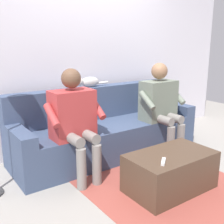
{
  "coord_description": "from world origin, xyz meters",
  "views": [
    {
      "loc": [
        1.94,
        2.76,
        1.45
      ],
      "look_at": [
        0.0,
        -0.0,
        0.59
      ],
      "focal_mm": 44.89,
      "sensor_mm": 36.0,
      "label": 1
    }
  ],
  "objects_px": {
    "person_right_seated": "(75,117)",
    "remote_white": "(163,162)",
    "couch": "(105,131)",
    "cat_on_backrest": "(87,82)",
    "coffee_table": "(170,171)",
    "person_left_seated": "(161,103)"
  },
  "relations": [
    {
      "from": "coffee_table",
      "to": "remote_white",
      "type": "bearing_deg",
      "value": 26.82
    },
    {
      "from": "couch",
      "to": "coffee_table",
      "type": "bearing_deg",
      "value": 90.0
    },
    {
      "from": "couch",
      "to": "cat_on_backrest",
      "type": "relative_size",
      "value": 4.96
    },
    {
      "from": "cat_on_backrest",
      "to": "couch",
      "type": "bearing_deg",
      "value": 116.26
    },
    {
      "from": "coffee_table",
      "to": "cat_on_backrest",
      "type": "bearing_deg",
      "value": -85.17
    },
    {
      "from": "coffee_table",
      "to": "person_right_seated",
      "type": "relative_size",
      "value": 0.74
    },
    {
      "from": "remote_white",
      "to": "cat_on_backrest",
      "type": "bearing_deg",
      "value": 46.38
    },
    {
      "from": "couch",
      "to": "person_left_seated",
      "type": "height_order",
      "value": "person_left_seated"
    },
    {
      "from": "person_left_seated",
      "to": "couch",
      "type": "bearing_deg",
      "value": -29.78
    },
    {
      "from": "coffee_table",
      "to": "person_right_seated",
      "type": "xyz_separation_m",
      "value": [
        0.63,
        -0.8,
        0.48
      ]
    },
    {
      "from": "person_left_seated",
      "to": "remote_white",
      "type": "relative_size",
      "value": 8.41
    },
    {
      "from": "remote_white",
      "to": "coffee_table",
      "type": "bearing_deg",
      "value": -12.93
    },
    {
      "from": "person_right_seated",
      "to": "cat_on_backrest",
      "type": "xyz_separation_m",
      "value": [
        -0.51,
        -0.6,
        0.27
      ]
    },
    {
      "from": "coffee_table",
      "to": "person_right_seated",
      "type": "height_order",
      "value": "person_right_seated"
    },
    {
      "from": "person_right_seated",
      "to": "remote_white",
      "type": "distance_m",
      "value": 1.03
    },
    {
      "from": "person_right_seated",
      "to": "person_left_seated",
      "type": "bearing_deg",
      "value": -179.98
    },
    {
      "from": "coffee_table",
      "to": "person_right_seated",
      "type": "bearing_deg",
      "value": -51.79
    },
    {
      "from": "cat_on_backrest",
      "to": "remote_white",
      "type": "relative_size",
      "value": 3.53
    },
    {
      "from": "remote_white",
      "to": "person_right_seated",
      "type": "bearing_deg",
      "value": 74.42
    },
    {
      "from": "person_right_seated",
      "to": "remote_white",
      "type": "bearing_deg",
      "value": 114.17
    },
    {
      "from": "coffee_table",
      "to": "person_left_seated",
      "type": "bearing_deg",
      "value": -128.2
    },
    {
      "from": "couch",
      "to": "person_left_seated",
      "type": "relative_size",
      "value": 2.08
    }
  ]
}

